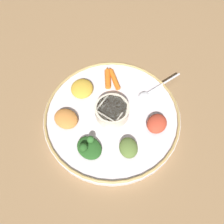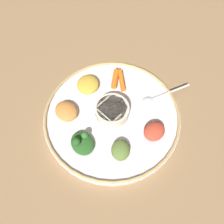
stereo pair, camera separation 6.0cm
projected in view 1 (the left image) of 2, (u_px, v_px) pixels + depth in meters
name	position (u px, v px, depth m)	size (l,w,h in m)	color
ground_plane	(112.00, 118.00, 0.68)	(2.40, 2.40, 0.00)	olive
platter	(112.00, 116.00, 0.67)	(0.41, 0.41, 0.02)	silver
platter_rim	(112.00, 114.00, 0.66)	(0.41, 0.41, 0.01)	tan
center_bowl	(112.00, 111.00, 0.64)	(0.10, 0.10, 0.04)	beige
spoon	(153.00, 89.00, 0.70)	(0.02, 0.17, 0.01)	silver
greens_pile	(89.00, 147.00, 0.60)	(0.09, 0.08, 0.04)	#23511E
carrot_near_spoon	(114.00, 78.00, 0.72)	(0.09, 0.04, 0.02)	orange
carrot_outer	(108.00, 77.00, 0.72)	(0.08, 0.06, 0.02)	orange
mound_squash	(66.00, 119.00, 0.64)	(0.07, 0.06, 0.03)	#C67A38
mound_collards	(128.00, 148.00, 0.59)	(0.06, 0.05, 0.03)	#567033
mound_lentil_yellow	(82.00, 88.00, 0.69)	(0.08, 0.07, 0.03)	gold
mound_berbere_red	(157.00, 124.00, 0.63)	(0.07, 0.05, 0.03)	#B73D28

